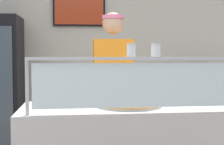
{
  "coord_description": "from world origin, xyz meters",
  "views": [
    {
      "loc": [
        0.41,
        -2.22,
        1.37
      ],
      "look_at": [
        0.71,
        0.4,
        1.21
      ],
      "focal_mm": 53.87,
      "sensor_mm": 36.0,
      "label": 1
    }
  ],
  "objects": [
    {
      "name": "pizza_box_stack",
      "position": [
        2.31,
        2.12,
        1.04
      ],
      "size": [
        0.47,
        0.46,
        0.22
      ],
      "color": "silver",
      "rests_on": "prep_shelf"
    },
    {
      "name": "shop_rear_unit",
      "position": [
        0.85,
        2.61,
        1.36
      ],
      "size": [
        6.11,
        0.13,
        2.7
      ],
      "color": "beige",
      "rests_on": "ground"
    },
    {
      "name": "sneeze_guard",
      "position": [
        0.86,
        0.06,
        1.2
      ],
      "size": [
        1.54,
        0.06,
        0.39
      ],
      "color": "#B2B5BC",
      "rests_on": "serving_counter"
    },
    {
      "name": "prep_shelf",
      "position": [
        2.3,
        2.12,
        0.47
      ],
      "size": [
        0.7,
        0.55,
        0.93
      ],
      "primitive_type": "cube",
      "color": "#B7BABF",
      "rests_on": "ground"
    },
    {
      "name": "pepper_flake_shaker",
      "position": [
        0.98,
        0.06,
        1.38
      ],
      "size": [
        0.07,
        0.07,
        0.1
      ],
      "color": "white",
      "rests_on": "sneeze_guard"
    },
    {
      "name": "pizza_tray",
      "position": [
        0.84,
        0.36,
        0.97
      ],
      "size": [
        0.51,
        0.51,
        0.04
      ],
      "color": "#9EA0A8",
      "rests_on": "serving_counter"
    },
    {
      "name": "worker_figure",
      "position": [
        0.8,
        1.02,
        1.01
      ],
      "size": [
        0.41,
        0.5,
        1.76
      ],
      "color": "#23232D",
      "rests_on": "ground"
    },
    {
      "name": "parmesan_shaker",
      "position": [
        0.8,
        0.06,
        1.38
      ],
      "size": [
        0.06,
        0.06,
        0.09
      ],
      "color": "white",
      "rests_on": "sneeze_guard"
    },
    {
      "name": "pizza_server",
      "position": [
        0.8,
        0.34,
        0.99
      ],
      "size": [
        0.1,
        0.29,
        0.01
      ],
      "primitive_type": "cube",
      "rotation": [
        0.0,
        0.0,
        -0.1
      ],
      "color": "#ADAFB7",
      "rests_on": "pizza_tray"
    }
  ]
}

